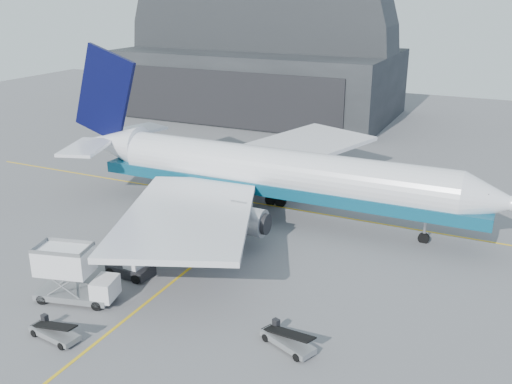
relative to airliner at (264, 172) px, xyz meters
The scene contains 9 objects.
ground 17.85m from the airliner, 92.07° to the right, with size 200.00×200.00×0.00m, color #565659.
taxi_lines 6.61m from the airliner, 97.84° to the right, with size 80.00×42.12×0.02m.
hangar 53.06m from the airliner, 115.35° to the left, with size 50.00×28.30×28.00m.
airliner is the anchor object (origin of this frame).
catering_truck 23.20m from the airliner, 104.63° to the right, with size 6.63×3.73×4.30m.
pushback_tug 18.13m from the airliner, 104.24° to the right, with size 3.81×2.32×1.73m.
belt_loader_a 27.44m from the airliner, 97.54° to the right, with size 4.20×1.88×1.57m.
belt_loader_b 24.19m from the airliner, 61.72° to the right, with size 4.33×2.85×1.65m.
traffic_cone 16.01m from the airliner, 112.83° to the right, with size 0.41×0.41×0.60m.
Camera 1 is at (23.85, -34.12, 22.63)m, focal length 40.00 mm.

